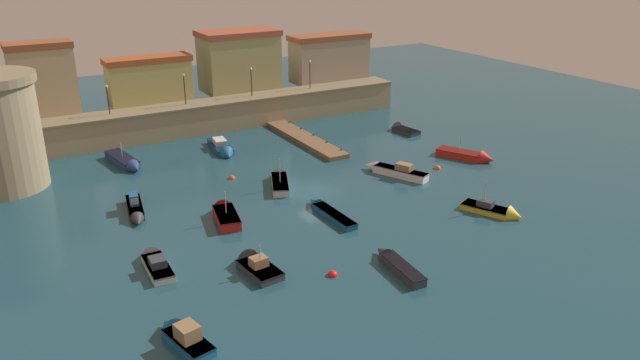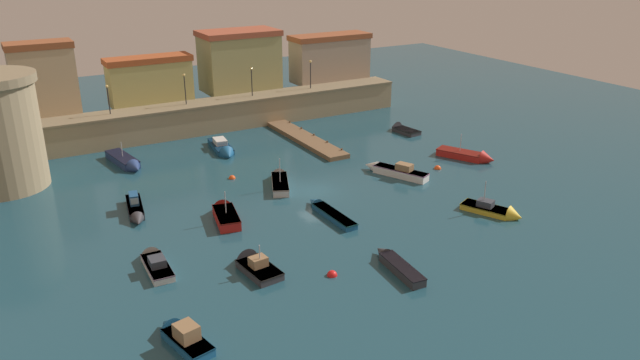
{
  "view_description": "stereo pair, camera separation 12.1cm",
  "coord_description": "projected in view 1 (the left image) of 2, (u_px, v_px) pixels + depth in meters",
  "views": [
    {
      "loc": [
        -26.0,
        -46.31,
        21.93
      ],
      "look_at": [
        0.0,
        -1.17,
        1.49
      ],
      "focal_mm": 34.37,
      "sensor_mm": 36.0,
      "label": 1
    },
    {
      "loc": [
        -25.89,
        -46.37,
        21.93
      ],
      "look_at": [
        0.0,
        -1.17,
        1.49
      ],
      "focal_mm": 34.37,
      "sensor_mm": 36.0,
      "label": 2
    }
  ],
  "objects": [
    {
      "name": "moored_boat_5",
      "position": [
        328.0,
        211.0,
        52.42
      ],
      "size": [
        1.24,
        6.94,
        1.07
      ],
      "rotation": [
        0.0,
        0.0,
        1.59
      ],
      "color": "#195689",
      "rests_on": "ground"
    },
    {
      "name": "moored_boat_12",
      "position": [
        155.0,
        262.0,
        44.07
      ],
      "size": [
        1.67,
        5.37,
        1.54
      ],
      "rotation": [
        0.0,
        0.0,
        1.53
      ],
      "color": "silver",
      "rests_on": "ground"
    },
    {
      "name": "moored_boat_0",
      "position": [
        279.0,
        180.0,
        58.96
      ],
      "size": [
        3.88,
        6.42,
        3.35
      ],
      "rotation": [
        0.0,
        0.0,
        1.16
      ],
      "color": "silver",
      "rests_on": "ground"
    },
    {
      "name": "pier_dock",
      "position": [
        305.0,
        139.0,
        71.64
      ],
      "size": [
        2.52,
        15.59,
        0.7
      ],
      "color": "brown",
      "rests_on": "ground"
    },
    {
      "name": "quay_lamp_0",
      "position": [
        107.0,
        95.0,
        68.22
      ],
      "size": [
        0.32,
        0.32,
        3.33
      ],
      "color": "black",
      "rests_on": "quay_wall"
    },
    {
      "name": "mooring_buoy_0",
      "position": [
        333.0,
        275.0,
        42.94
      ],
      "size": [
        0.74,
        0.74,
        0.74
      ],
      "primitive_type": "sphere",
      "color": "red",
      "rests_on": "ground"
    },
    {
      "name": "moored_boat_4",
      "position": [
        253.0,
        264.0,
        43.71
      ],
      "size": [
        2.32,
        4.82,
        2.9
      ],
      "rotation": [
        0.0,
        0.0,
        1.68
      ],
      "color": "#333338",
      "rests_on": "ground"
    },
    {
      "name": "moored_boat_2",
      "position": [
        394.0,
        170.0,
        61.1
      ],
      "size": [
        4.01,
        6.96,
        1.66
      ],
      "rotation": [
        0.0,
        0.0,
        1.99
      ],
      "color": "white",
      "rests_on": "ground"
    },
    {
      "name": "mooring_buoy_1",
      "position": [
        232.0,
        179.0,
        60.41
      ],
      "size": [
        0.67,
        0.67,
        0.67
      ],
      "primitive_type": "sphere",
      "color": "#EA4C19",
      "rests_on": "ground"
    },
    {
      "name": "moored_boat_9",
      "position": [
        470.0,
        156.0,
        65.62
      ],
      "size": [
        4.37,
        6.37,
        3.11
      ],
      "rotation": [
        0.0,
        0.0,
        -1.11
      ],
      "color": "red",
      "rests_on": "ground"
    },
    {
      "name": "quay_lamp_1",
      "position": [
        184.0,
        84.0,
        72.26
      ],
      "size": [
        0.32,
        0.32,
        3.69
      ],
      "color": "black",
      "rests_on": "quay_wall"
    },
    {
      "name": "moored_boat_8",
      "position": [
        396.0,
        264.0,
        43.75
      ],
      "size": [
        1.66,
        5.92,
        1.07
      ],
      "rotation": [
        0.0,
        0.0,
        1.48
      ],
      "color": "#333338",
      "rests_on": "ground"
    },
    {
      "name": "moored_boat_1",
      "position": [
        126.0,
        162.0,
        63.68
      ],
      "size": [
        2.64,
        7.15,
        2.71
      ],
      "rotation": [
        0.0,
        0.0,
        -1.42
      ],
      "color": "navy",
      "rests_on": "ground"
    },
    {
      "name": "moored_boat_10",
      "position": [
        223.0,
        149.0,
        67.93
      ],
      "size": [
        2.61,
        6.88,
        1.7
      ],
      "rotation": [
        0.0,
        0.0,
        -1.7
      ],
      "color": "#195689",
      "rests_on": "ground"
    },
    {
      "name": "quay_lamp_2",
      "position": [
        251.0,
        77.0,
        76.27
      ],
      "size": [
        0.32,
        0.32,
        3.6
      ],
      "color": "black",
      "rests_on": "quay_wall"
    },
    {
      "name": "quay_lamp_3",
      "position": [
        310.0,
        70.0,
        80.16
      ],
      "size": [
        0.32,
        0.32,
        3.71
      ],
      "color": "black",
      "rests_on": "quay_wall"
    },
    {
      "name": "moored_boat_11",
      "position": [
        182.0,
        335.0,
        35.69
      ],
      "size": [
        2.41,
        4.91,
        1.89
      ],
      "rotation": [
        0.0,
        0.0,
        1.79
      ],
      "color": "#195689",
      "rests_on": "ground"
    },
    {
      "name": "quay_wall",
      "position": [
        220.0,
        114.0,
        75.79
      ],
      "size": [
        49.18,
        4.11,
        3.65
      ],
      "color": "#9E8966",
      "rests_on": "ground"
    },
    {
      "name": "moored_boat_7",
      "position": [
        497.0,
        211.0,
        52.39
      ],
      "size": [
        3.69,
        5.47,
        3.36
      ],
      "rotation": [
        0.0,
        0.0,
        -1.15
      ],
      "color": "gold",
      "rests_on": "ground"
    },
    {
      "name": "moored_boat_6",
      "position": [
        135.0,
        209.0,
        52.38
      ],
      "size": [
        2.17,
        6.13,
        1.82
      ],
      "rotation": [
        0.0,
        0.0,
        -1.73
      ],
      "color": "#333338",
      "rests_on": "ground"
    },
    {
      "name": "ground_plane",
      "position": [
        314.0,
        191.0,
        57.44
      ],
      "size": [
        130.04,
        130.04,
        0.0
      ],
      "primitive_type": "plane",
      "color": "#1E4756"
    },
    {
      "name": "moored_boat_13",
      "position": [
        225.0,
        214.0,
        51.6
      ],
      "size": [
        2.73,
        5.56,
        3.12
      ],
      "rotation": [
        0.0,
        0.0,
        1.37
      ],
      "color": "red",
      "rests_on": "ground"
    },
    {
      "name": "mooring_buoy_2",
      "position": [
        437.0,
        169.0,
        63.02
      ],
      "size": [
        0.72,
        0.72,
        0.72
      ],
      "primitive_type": "sphere",
      "color": "#EA4C19",
      "rests_on": "ground"
    },
    {
      "name": "moored_boat_3",
      "position": [
        401.0,
        129.0,
        75.23
      ],
      "size": [
        2.18,
        4.45,
        1.62
      ],
      "rotation": [
        0.0,
        0.0,
        1.69
      ],
      "color": "#333338",
      "rests_on": "ground"
    },
    {
      "name": "old_town_backdrop",
      "position": [
        220.0,
        66.0,
        78.12
      ],
      "size": [
        46.28,
        5.89,
        8.28
      ],
      "color": "tan",
      "rests_on": "ground"
    }
  ]
}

